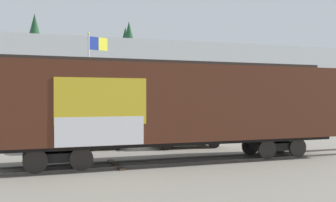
% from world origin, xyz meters
% --- Properties ---
extents(ground_plane, '(260.00, 260.00, 0.00)m').
position_xyz_m(ground_plane, '(0.00, 0.00, 0.00)').
color(ground_plane, slate).
extents(track, '(60.02, 3.77, 0.08)m').
position_xyz_m(track, '(-2.22, -0.02, 0.04)').
color(track, '#4C4742').
rests_on(track, ground_plane).
extents(freight_car, '(15.95, 3.26, 4.48)m').
position_xyz_m(freight_car, '(-1.46, -0.00, 2.55)').
color(freight_car, '#472316').
rests_on(freight_car, ground_plane).
extents(flagpole, '(1.56, 0.73, 7.53)m').
position_xyz_m(flagpole, '(-3.36, 12.44, 5.02)').
color(flagpole, silver).
rests_on(flagpole, ground_plane).
extents(hillside, '(112.94, 36.02, 15.19)m').
position_xyz_m(hillside, '(-0.09, 56.35, 5.67)').
color(hillside, silver).
rests_on(hillside, ground_plane).
extents(parked_car_silver, '(4.81, 2.42, 1.77)m').
position_xyz_m(parked_car_silver, '(-4.96, 5.35, 0.87)').
color(parked_car_silver, '#B7BABF').
rests_on(parked_car_silver, ground_plane).
extents(parked_car_tan, '(4.15, 1.95, 1.83)m').
position_xyz_m(parked_car_tan, '(0.73, 4.70, 0.90)').
color(parked_car_tan, '#9E8966').
rests_on(parked_car_tan, ground_plane).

